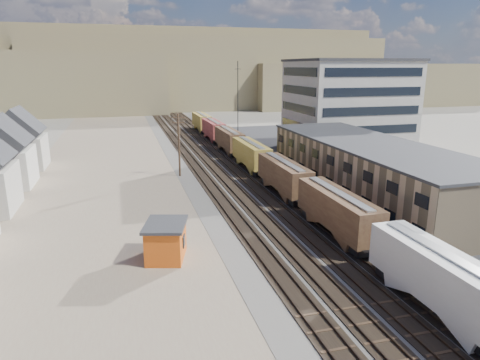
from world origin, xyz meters
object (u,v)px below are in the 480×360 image
object	(u,v)px
freight_train	(266,163)
parked_car_blue	(309,145)
maintenance_shed	(166,240)
utility_pole_north	(179,144)

from	to	relation	value
freight_train	parked_car_blue	bearing A→B (deg)	52.28
freight_train	parked_car_blue	xyz separation A→B (m)	(17.48, 22.61, -2.01)
freight_train	maintenance_shed	size ratio (longest dim) A/B	21.97
utility_pole_north	parked_car_blue	distance (m)	34.32
maintenance_shed	parked_car_blue	xyz separation A→B (m)	(35.09, 46.20, -0.96)
utility_pole_north	maintenance_shed	xyz separation A→B (m)	(-5.31, -29.76, -3.55)
utility_pole_north	maintenance_shed	distance (m)	30.44
maintenance_shed	parked_car_blue	bearing A→B (deg)	52.79
freight_train	maintenance_shed	xyz separation A→B (m)	(-17.61, -23.60, -1.05)
freight_train	maintenance_shed	world-z (taller)	freight_train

